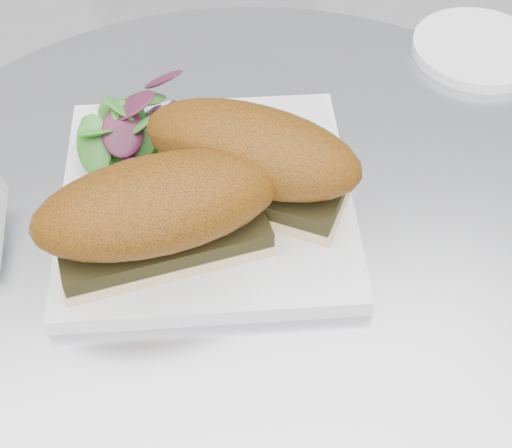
{
  "coord_description": "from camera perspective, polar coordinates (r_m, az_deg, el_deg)",
  "views": [
    {
      "loc": [
        -0.06,
        -0.34,
        1.17
      ],
      "look_at": [
        0.0,
        0.0,
        0.77
      ],
      "focal_mm": 50.0,
      "sensor_mm": 36.0,
      "label": 1
    }
  ],
  "objects": [
    {
      "name": "sandwich_left",
      "position": [
        0.52,
        -7.74,
        0.95
      ],
      "size": [
        0.19,
        0.1,
        0.08
      ],
      "rotation": [
        0.0,
        0.0,
        0.11
      ],
      "color": "beige",
      "rests_on": "plate"
    },
    {
      "name": "table",
      "position": [
        0.77,
        -0.26,
        -13.92
      ],
      "size": [
        0.7,
        0.7,
        0.73
      ],
      "color": "#B7B9BF",
      "rests_on": "ground"
    },
    {
      "name": "salad",
      "position": [
        0.62,
        -9.96,
        8.13
      ],
      "size": [
        0.1,
        0.1,
        0.05
      ],
      "primitive_type": null,
      "color": "#3E8B2D",
      "rests_on": "plate"
    },
    {
      "name": "saucer",
      "position": [
        0.78,
        17.35,
        13.25
      ],
      "size": [
        0.13,
        0.13,
        0.01
      ],
      "primitive_type": "cylinder",
      "color": "white",
      "rests_on": "table"
    },
    {
      "name": "sandwich_right",
      "position": [
        0.55,
        -0.38,
        5.37
      ],
      "size": [
        0.19,
        0.16,
        0.08
      ],
      "rotation": [
        0.0,
        0.0,
        -0.56
      ],
      "color": "beige",
      "rests_on": "plate"
    },
    {
      "name": "plate",
      "position": [
        0.59,
        -3.93,
        2.01
      ],
      "size": [
        0.26,
        0.26,
        0.02
      ],
      "primitive_type": "cube",
      "rotation": [
        0.0,
        0.0,
        -0.12
      ],
      "color": "white",
      "rests_on": "table"
    }
  ]
}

